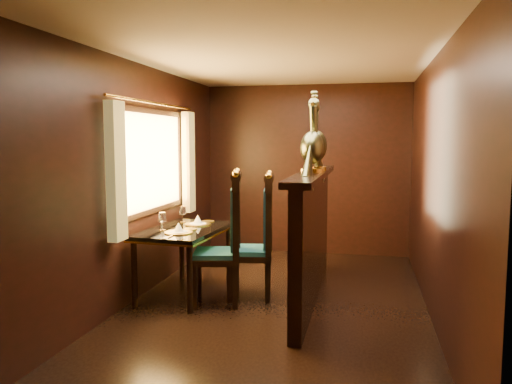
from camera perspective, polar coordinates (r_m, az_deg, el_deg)
ground at (r=5.26m, az=2.36°, el=-12.81°), size 5.00×5.00×0.00m
room_shell at (r=5.01m, az=1.51°, el=4.71°), size 3.04×5.04×2.52m
partition at (r=5.32m, az=6.38°, el=-4.67°), size 0.26×2.70×1.36m
dining_table at (r=5.52m, az=-8.16°, el=-4.84°), size 0.85×1.30×0.93m
chair_left at (r=5.16m, az=-3.16°, el=-4.81°), size 0.60×0.62×1.40m
chair_right at (r=5.35m, az=0.61°, el=-4.62°), size 0.56×0.59×1.36m
peacock_left at (r=5.13m, az=6.45°, el=6.71°), size 0.25×0.67×0.80m
peacock_right at (r=5.46m, az=6.82°, el=6.84°), size 0.26×0.70×0.84m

